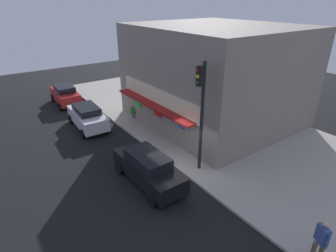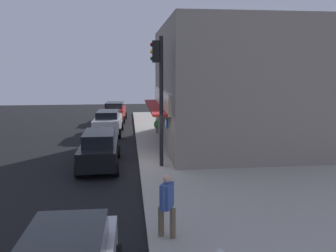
# 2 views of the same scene
# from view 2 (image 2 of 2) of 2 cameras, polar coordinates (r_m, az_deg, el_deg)

# --- Properties ---
(ground_plane) EXTENTS (58.49, 58.49, 0.00)m
(ground_plane) POSITION_cam_2_polar(r_m,az_deg,el_deg) (16.84, -4.79, -6.48)
(ground_plane) COLOR black
(sidewalk) EXTENTS (38.99, 11.21, 0.13)m
(sidewalk) POSITION_cam_2_polar(r_m,az_deg,el_deg) (17.87, 13.55, -5.56)
(sidewalk) COLOR #A39E93
(sidewalk) RESTS_ON ground_plane
(corner_building) EXTENTS (11.05, 10.83, 6.93)m
(corner_building) POSITION_cam_2_polar(r_m,az_deg,el_deg) (21.51, 12.49, 6.52)
(corner_building) COLOR gray
(corner_building) RESTS_ON sidewalk
(traffic_light) EXTENTS (0.32, 0.58, 5.89)m
(traffic_light) POSITION_cam_2_polar(r_m,az_deg,el_deg) (15.64, -1.47, 6.71)
(traffic_light) COLOR black
(traffic_light) RESTS_ON sidewalk
(trash_can) EXTENTS (0.49, 0.49, 0.86)m
(trash_can) POSITION_cam_2_polar(r_m,az_deg,el_deg) (17.44, 1.55, -3.99)
(trash_can) COLOR #2D2D2D
(trash_can) RESTS_ON sidewalk
(pedestrian) EXTENTS (0.59, 0.51, 1.75)m
(pedestrian) POSITION_cam_2_polar(r_m,az_deg,el_deg) (9.42, -0.19, -12.48)
(pedestrian) COLOR brown
(pedestrian) RESTS_ON sidewalk
(potted_plant_by_doorway) EXTENTS (0.69, 0.69, 0.95)m
(potted_plant_by_doorway) POSITION_cam_2_polar(r_m,az_deg,el_deg) (24.29, -1.54, 0.11)
(potted_plant_by_doorway) COLOR #59595B
(potted_plant_by_doorway) RESTS_ON sidewalk
(potted_plant_by_window) EXTENTS (0.77, 0.77, 1.05)m
(potted_plant_by_window) POSITION_cam_2_polar(r_m,az_deg,el_deg) (18.81, 2.07, -2.42)
(potted_plant_by_window) COLOR #59595B
(potted_plant_by_window) RESTS_ON sidewalk
(parked_car_white) EXTENTS (4.41, 2.12, 1.66)m
(parked_car_white) POSITION_cam_2_polar(r_m,az_deg,el_deg) (24.86, -9.80, 0.66)
(parked_car_white) COLOR silver
(parked_car_white) RESTS_ON ground_plane
(parked_car_black) EXTENTS (4.61, 1.91, 1.68)m
(parked_car_black) POSITION_cam_2_polar(r_m,az_deg,el_deg) (16.72, -11.19, -3.68)
(parked_car_black) COLOR black
(parked_car_black) RESTS_ON ground_plane
(parked_car_red) EXTENTS (4.13, 2.12, 1.67)m
(parked_car_red) POSITION_cam_2_polar(r_m,az_deg,el_deg) (30.80, -8.75, 2.37)
(parked_car_red) COLOR #AD1E1E
(parked_car_red) RESTS_ON ground_plane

